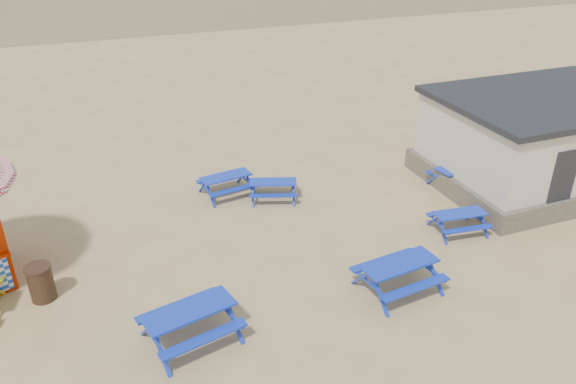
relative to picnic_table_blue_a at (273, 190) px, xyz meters
name	(u,v)px	position (x,y,z in m)	size (l,w,h in m)	color
ground	(267,253)	(-1.27, -3.01, -0.33)	(400.00, 400.00, 0.00)	tan
picnic_table_blue_a	(273,190)	(0.00, 0.00, 0.00)	(1.88, 1.69, 0.65)	#15199E
picnic_table_blue_b	(226,185)	(-1.38, 0.86, 0.03)	(1.89, 1.62, 0.71)	#15199E
picnic_table_blue_c	(460,176)	(6.41, -1.49, 0.07)	(2.10, 1.79, 0.80)	#15199E
picnic_table_blue_d	(191,324)	(-4.04, -5.75, 0.10)	(2.37, 2.07, 0.86)	#15199E
picnic_table_blue_e	(398,276)	(1.32, -5.83, 0.09)	(2.17, 1.83, 0.84)	#15199E
picnic_table_blue_f	(459,222)	(4.52, -4.00, 0.00)	(1.70, 1.43, 0.66)	#15199E
litter_bin	(41,282)	(-7.21, -2.93, 0.16)	(0.66, 0.66, 0.97)	#3A2718
amenity_block	(542,139)	(9.23, -2.02, 1.24)	(7.40, 5.40, 3.15)	#665B4C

